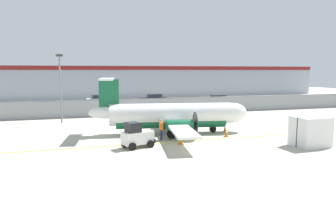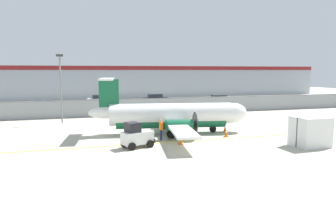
{
  "view_description": "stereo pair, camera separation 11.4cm",
  "coord_description": "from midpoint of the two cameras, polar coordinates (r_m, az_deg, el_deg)",
  "views": [
    {
      "loc": [
        -9.85,
        -21.99,
        5.58
      ],
      "look_at": [
        -1.31,
        6.5,
        1.8
      ],
      "focal_mm": 35.0,
      "sensor_mm": 36.0,
      "label": 1
    },
    {
      "loc": [
        -9.74,
        -22.03,
        5.58
      ],
      "look_at": [
        -1.31,
        6.5,
        1.8
      ],
      "focal_mm": 35.0,
      "sensor_mm": 36.0,
      "label": 2
    }
  ],
  "objects": [
    {
      "name": "traffic_cone_near_right",
      "position": [
        30.31,
        9.78,
        -2.87
      ],
      "size": [
        0.36,
        0.36,
        0.64
      ],
      "color": "orange",
      "rests_on": "ground"
    },
    {
      "name": "traffic_cone_far_left",
      "position": [
        28.15,
        10.02,
        -3.65
      ],
      "size": [
        0.36,
        0.36,
        0.64
      ],
      "color": "orange",
      "rests_on": "ground"
    },
    {
      "name": "parked_car_3",
      "position": [
        53.2,
        8.82,
        2.1
      ],
      "size": [
        4.29,
        2.2,
        1.58
      ],
      "rotation": [
        0.0,
        0.0,
        -0.06
      ],
      "color": "silver",
      "rests_on": "parking_lot_strip"
    },
    {
      "name": "traffic_cone_far_right",
      "position": [
        24.62,
        -7.19,
        -5.17
      ],
      "size": [
        0.36,
        0.36,
        0.64
      ],
      "color": "orange",
      "rests_on": "ground"
    },
    {
      "name": "baggage_tug",
      "position": [
        23.93,
        -5.59,
        -4.18
      ],
      "size": [
        2.56,
        1.95,
        1.88
      ],
      "rotation": [
        0.0,
        0.0,
        0.31
      ],
      "color": "silver",
      "rests_on": "ground"
    },
    {
      "name": "parked_car_0",
      "position": [
        46.0,
        -20.91,
        0.91
      ],
      "size": [
        4.32,
        2.26,
        1.58
      ],
      "rotation": [
        0.0,
        0.0,
        0.08
      ],
      "color": "slate",
      "rests_on": "parking_lot_strip"
    },
    {
      "name": "apron_light_pole",
      "position": [
        36.46,
        -18.33,
        4.87
      ],
      "size": [
        0.7,
        0.3,
        7.27
      ],
      "color": "slate",
      "rests_on": "ground"
    },
    {
      "name": "perimeter_fence",
      "position": [
        41.43,
        -2.91,
        1.05
      ],
      "size": [
        98.0,
        0.1,
        2.1
      ],
      "color": "gray",
      "rests_on": "ground"
    },
    {
      "name": "cargo_container",
      "position": [
        26.36,
        23.41,
        -3.15
      ],
      "size": [
        2.48,
        2.1,
        2.2
      ],
      "rotation": [
        0.0,
        0.0,
        0.04
      ],
      "color": "silver",
      "rests_on": "ground"
    },
    {
      "name": "background_building",
      "position": [
        70.72,
        -8.75,
        5.28
      ],
      "size": [
        91.0,
        8.1,
        6.5
      ],
      "color": "#A8B2BC",
      "rests_on": "ground"
    },
    {
      "name": "parking_lot_strip",
      "position": [
        52.72,
        -5.88,
        1.19
      ],
      "size": [
        98.0,
        17.0,
        0.12
      ],
      "color": "#38383A",
      "rests_on": "ground"
    },
    {
      "name": "traffic_cone_near_left",
      "position": [
        25.0,
        2.15,
        -4.93
      ],
      "size": [
        0.36,
        0.36,
        0.64
      ],
      "color": "orange",
      "rests_on": "ground"
    },
    {
      "name": "commuter_airplane",
      "position": [
        29.1,
        0.94,
        -0.62
      ],
      "size": [
        14.21,
        16.05,
        4.92
      ],
      "rotation": [
        0.0,
        0.0,
        -0.16
      ],
      "color": "white",
      "rests_on": "ground"
    },
    {
      "name": "ground_crew_worker",
      "position": [
        26.3,
        -1.3,
        -2.89
      ],
      "size": [
        0.44,
        0.54,
        1.7
      ],
      "rotation": [
        0.0,
        0.0,
        2.79
      ],
      "color": "#191E4C",
      "rests_on": "ground"
    },
    {
      "name": "ground_plane",
      "position": [
        26.52,
        5.41,
        -4.93
      ],
      "size": [
        140.0,
        140.0,
        0.01
      ],
      "color": "#B2AD99"
    },
    {
      "name": "parked_car_2",
      "position": [
        54.64,
        -2.53,
        2.31
      ],
      "size": [
        4.21,
        2.02,
        1.58
      ],
      "rotation": [
        0.0,
        0.0,
        3.15
      ],
      "color": "black",
      "rests_on": "parking_lot_strip"
    },
    {
      "name": "parked_car_1",
      "position": [
        53.85,
        -11.86,
        2.09
      ],
      "size": [
        4.27,
        2.14,
        1.58
      ],
      "rotation": [
        0.0,
        0.0,
        0.04
      ],
      "color": "silver",
      "rests_on": "parking_lot_strip"
    }
  ]
}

